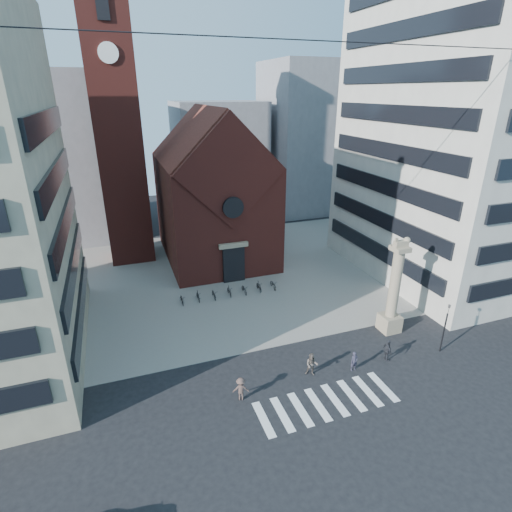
% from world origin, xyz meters
% --- Properties ---
extents(ground, '(120.00, 120.00, 0.00)m').
position_xyz_m(ground, '(0.00, 0.00, 0.00)').
color(ground, black).
rests_on(ground, ground).
extents(piazza, '(46.00, 30.00, 0.05)m').
position_xyz_m(piazza, '(0.00, 19.00, 0.03)').
color(piazza, gray).
rests_on(piazza, ground).
extents(zebra_crossing, '(10.20, 3.20, 0.01)m').
position_xyz_m(zebra_crossing, '(0.55, -3.00, 0.01)').
color(zebra_crossing, white).
rests_on(zebra_crossing, ground).
extents(church, '(12.00, 16.65, 18.00)m').
position_xyz_m(church, '(0.00, 25.04, 7.98)').
color(church, maroon).
rests_on(church, ground).
extents(campanile, '(5.50, 5.50, 31.20)m').
position_xyz_m(campanile, '(-10.00, 28.00, 15.74)').
color(campanile, maroon).
rests_on(campanile, ground).
extents(building_right, '(18.00, 22.00, 32.00)m').
position_xyz_m(building_right, '(24.00, 12.00, 16.00)').
color(building_right, beige).
rests_on(building_right, ground).
extents(bg_block_left, '(16.00, 14.00, 22.00)m').
position_xyz_m(bg_block_left, '(-20.00, 40.00, 11.00)').
color(bg_block_left, gray).
rests_on(bg_block_left, ground).
extents(bg_block_mid, '(14.00, 12.00, 18.00)m').
position_xyz_m(bg_block_mid, '(6.00, 45.00, 9.00)').
color(bg_block_mid, gray).
rests_on(bg_block_mid, ground).
extents(bg_block_right, '(16.00, 14.00, 24.00)m').
position_xyz_m(bg_block_right, '(22.00, 42.00, 12.00)').
color(bg_block_right, gray).
rests_on(bg_block_right, ground).
extents(lion_column, '(1.63, 1.60, 8.68)m').
position_xyz_m(lion_column, '(10.01, 3.00, 3.46)').
color(lion_column, gray).
rests_on(lion_column, ground).
extents(traffic_light, '(0.13, 0.16, 4.30)m').
position_xyz_m(traffic_light, '(12.00, -1.00, 2.29)').
color(traffic_light, black).
rests_on(traffic_light, ground).
extents(pedestrian_0, '(0.58, 0.39, 1.57)m').
position_xyz_m(pedestrian_0, '(4.11, -0.68, 0.79)').
color(pedestrian_0, '#2C2A3A').
rests_on(pedestrian_0, ground).
extents(pedestrian_1, '(1.12, 1.05, 1.84)m').
position_xyz_m(pedestrian_1, '(0.86, -0.10, 0.92)').
color(pedestrian_1, '#594E47').
rests_on(pedestrian_1, ground).
extents(pedestrian_2, '(0.53, 1.07, 1.76)m').
position_xyz_m(pedestrian_2, '(7.19, -0.50, 0.88)').
color(pedestrian_2, '#25272D').
rests_on(pedestrian_2, ground).
extents(pedestrian_3, '(1.24, 0.91, 1.72)m').
position_xyz_m(pedestrian_3, '(-4.81, -0.75, 0.86)').
color(pedestrian_3, '#4F3A34').
rests_on(pedestrian_3, ground).
extents(scooter_0, '(0.63, 1.70, 0.89)m').
position_xyz_m(scooter_0, '(-6.28, 13.83, 0.49)').
color(scooter_0, black).
rests_on(scooter_0, piazza).
extents(scooter_1, '(0.51, 1.65, 0.98)m').
position_xyz_m(scooter_1, '(-4.66, 13.83, 0.54)').
color(scooter_1, black).
rests_on(scooter_1, piazza).
extents(scooter_2, '(0.63, 1.70, 0.89)m').
position_xyz_m(scooter_2, '(-3.04, 13.83, 0.49)').
color(scooter_2, black).
rests_on(scooter_2, piazza).
extents(scooter_3, '(0.51, 1.65, 0.98)m').
position_xyz_m(scooter_3, '(-1.42, 13.83, 0.54)').
color(scooter_3, black).
rests_on(scooter_3, piazza).
extents(scooter_4, '(0.63, 1.70, 0.89)m').
position_xyz_m(scooter_4, '(0.19, 13.83, 0.49)').
color(scooter_4, black).
rests_on(scooter_4, piazza).
extents(scooter_5, '(0.51, 1.65, 0.98)m').
position_xyz_m(scooter_5, '(1.81, 13.83, 0.54)').
color(scooter_5, black).
rests_on(scooter_5, piazza).
extents(scooter_6, '(0.63, 1.70, 0.89)m').
position_xyz_m(scooter_6, '(3.43, 13.83, 0.49)').
color(scooter_6, black).
rests_on(scooter_6, piazza).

